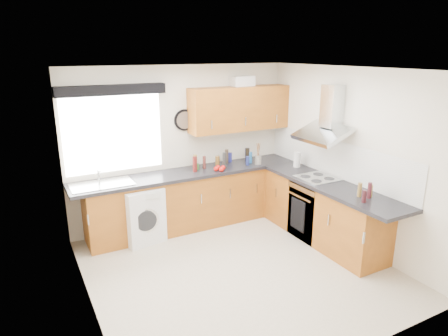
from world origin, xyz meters
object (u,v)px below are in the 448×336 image
upper_cabinets (240,109)px  washing_machine (140,214)px  oven (315,209)px  extractor_hood (327,119)px

upper_cabinets → washing_machine: bearing=-172.8°
oven → washing_machine: 2.59m
upper_cabinets → washing_machine: upper_cabinets is taller
extractor_hood → upper_cabinets: upper_cabinets is taller
extractor_hood → upper_cabinets: (-0.65, 1.33, 0.03)m
upper_cabinets → washing_machine: 2.28m
washing_machine → oven: bearing=-35.0°
oven → upper_cabinets: size_ratio=0.50×
oven → extractor_hood: 1.35m
oven → washing_machine: (-2.34, 1.10, -0.02)m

